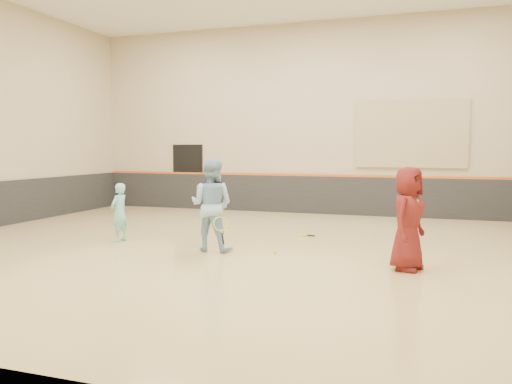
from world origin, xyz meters
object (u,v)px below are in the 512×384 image
(instructor, at_px, (212,205))
(spare_racket, at_px, (301,234))
(young_man, at_px, (408,219))
(girl, at_px, (119,212))

(instructor, height_order, spare_racket, instructor)
(instructor, relative_size, young_man, 1.05)
(girl, bearing_deg, spare_racket, 123.49)
(young_man, bearing_deg, girl, 102.93)
(instructor, bearing_deg, spare_racket, -119.10)
(young_man, relative_size, spare_racket, 2.45)
(girl, distance_m, young_man, 6.20)
(young_man, distance_m, spare_racket, 3.77)
(young_man, height_order, spare_racket, young_man)
(instructor, bearing_deg, girl, -5.58)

